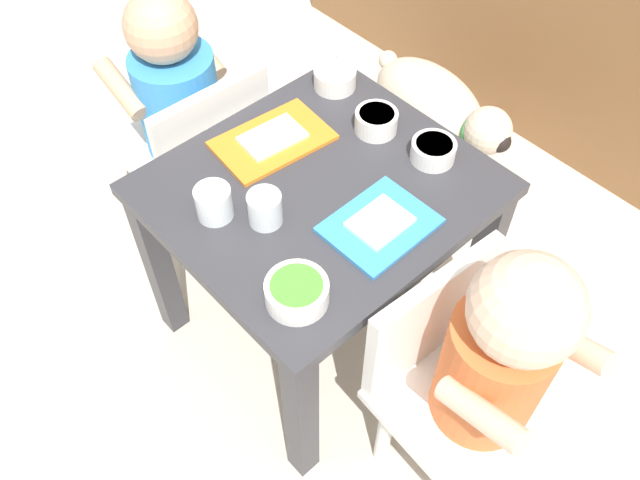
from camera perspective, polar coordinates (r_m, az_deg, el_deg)
ground_plane at (r=1.52m, az=0.00°, el=-6.82°), size 7.00×7.00×0.00m
dining_table at (r=1.23m, az=0.00°, el=2.06°), size 0.50×0.55×0.45m
seated_child_left at (r=1.45m, az=-11.80°, el=11.59°), size 0.29×0.29×0.63m
seated_child_right at (r=1.04m, az=14.34°, el=-9.84°), size 0.30×0.30×0.65m
dog at (r=1.74m, az=9.77°, el=11.05°), size 0.44×0.22×0.29m
food_tray_left at (r=1.24m, az=-4.07°, el=8.54°), size 0.15×0.22×0.02m
food_tray_right at (r=1.10m, az=5.12°, el=1.33°), size 0.14×0.18×0.02m
water_cup_left at (r=1.12m, az=-9.02°, el=3.03°), size 0.06×0.06×0.06m
water_cup_right at (r=1.10m, az=-4.69°, el=2.53°), size 0.06×0.06×0.06m
veggie_bowl_near at (r=1.00m, az=-1.99°, el=-4.44°), size 0.10×0.10×0.04m
cereal_bowl_right_side at (r=1.26m, az=4.81°, el=10.10°), size 0.08×0.08×0.04m
veggie_bowl_far at (r=1.35m, az=1.28°, el=13.67°), size 0.08×0.08×0.04m
cereal_bowl_left_side at (r=1.22m, az=9.64°, el=7.56°), size 0.08×0.08×0.04m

